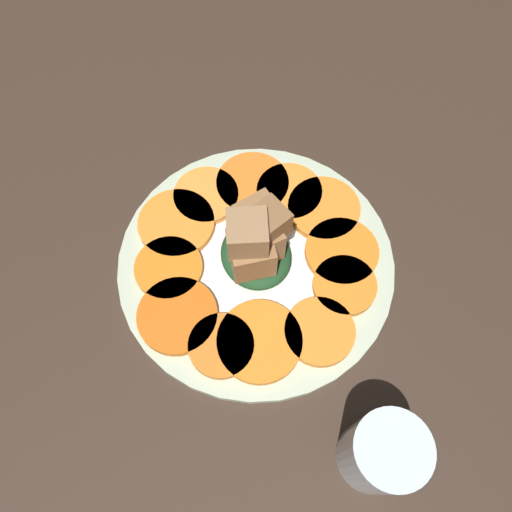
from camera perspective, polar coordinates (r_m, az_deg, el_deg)
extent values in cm
cube|color=#38281E|center=(57.01, 0.00, -1.34)|extent=(120.00, 120.00, 2.00)
cylinder|color=beige|center=(55.64, 0.00, -0.71)|extent=(30.60, 30.60, 1.00)
cylinder|color=white|center=(55.60, 0.00, -0.69)|extent=(24.48, 24.48, 1.00)
cylinder|color=orange|center=(51.38, 0.40, -9.70)|extent=(8.75, 8.75, 0.94)
cylinder|color=orange|center=(52.07, 7.27, -8.55)|extent=(7.29, 7.29, 0.94)
cylinder|color=orange|center=(54.20, 10.08, -3.35)|extent=(6.85, 6.85, 0.94)
cylinder|color=orange|center=(55.83, 9.76, 0.51)|extent=(8.14, 8.14, 0.94)
cylinder|color=orange|center=(58.18, 7.74, 5.38)|extent=(8.35, 8.35, 0.94)
cylinder|color=orange|center=(58.98, 3.81, 7.30)|extent=(7.68, 7.68, 0.94)
cylinder|color=orange|center=(59.50, -0.40, 8.28)|extent=(8.57, 8.57, 0.94)
cylinder|color=orange|center=(58.88, -5.71, 6.89)|extent=(7.58, 7.58, 0.94)
cylinder|color=orange|center=(57.40, -9.07, 3.71)|extent=(8.70, 8.70, 0.94)
cylinder|color=orange|center=(54.99, -9.94, -1.38)|extent=(7.41, 7.41, 0.94)
cylinder|color=orange|center=(52.82, -8.96, -6.75)|extent=(8.41, 8.41, 0.94)
cylinder|color=orange|center=(51.37, -3.99, -10.18)|extent=(6.72, 6.72, 0.94)
ellipsoid|color=#1E4723|center=(53.88, 0.00, 0.16)|extent=(8.42, 7.58, 2.69)
cube|color=olive|center=(50.87, -0.44, 1.41)|extent=(5.09, 5.09, 3.72)
cube|color=olive|center=(50.11, -0.55, 0.43)|extent=(4.81, 4.81, 4.31)
cube|color=olive|center=(51.90, 0.34, 4.01)|extent=(4.89, 4.89, 4.11)
cube|color=olive|center=(50.56, 0.12, 1.68)|extent=(4.92, 4.92, 4.49)
cube|color=#9E754C|center=(46.97, -0.99, 2.51)|extent=(4.79, 4.79, 3.84)
cube|color=brown|center=(48.30, 1.66, 3.49)|extent=(4.26, 4.26, 3.33)
cube|color=silver|center=(53.62, -6.73, -4.46)|extent=(12.51, 2.38, 0.40)
cube|color=silver|center=(56.61, -8.11, 1.96)|extent=(1.74, 2.45, 0.40)
cube|color=silver|center=(58.24, -9.66, 4.45)|extent=(4.92, 0.81, 0.40)
cube|color=silver|center=(58.22, -9.01, 4.60)|extent=(4.92, 0.81, 0.40)
cube|color=silver|center=(58.20, -8.37, 4.75)|extent=(4.92, 0.81, 0.40)
cube|color=silver|center=(58.20, -7.73, 4.90)|extent=(4.92, 0.81, 0.40)
cylinder|color=silver|center=(47.66, 14.11, -21.03)|extent=(6.51, 6.51, 9.37)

